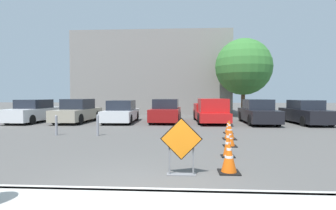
{
  "coord_description": "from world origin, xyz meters",
  "views": [
    {
      "loc": [
        0.95,
        -4.61,
        1.84
      ],
      "look_at": [
        0.21,
        7.62,
        1.37
      ],
      "focal_mm": 28.0,
      "sensor_mm": 36.0,
      "label": 1
    }
  ],
  "objects": [
    {
      "name": "ground_plane",
      "position": [
        0.0,
        10.0,
        0.0
      ],
      "size": [
        96.0,
        96.0,
        0.0
      ],
      "primitive_type": "plane",
      "color": "#565451"
    },
    {
      "name": "curb_lip",
      "position": [
        0.0,
        0.0,
        0.07
      ],
      "size": [
        24.7,
        0.2,
        0.14
      ],
      "color": "beige",
      "rests_on": "ground_plane"
    },
    {
      "name": "road_closed_sign",
      "position": [
        0.9,
        1.3,
        0.71
      ],
      "size": [
        0.96,
        0.2,
        1.33
      ],
      "color": "black",
      "rests_on": "ground_plane"
    },
    {
      "name": "traffic_cone_nearest",
      "position": [
        2.02,
        1.58,
        0.37
      ],
      "size": [
        0.49,
        0.49,
        0.76
      ],
      "color": "black",
      "rests_on": "ground_plane"
    },
    {
      "name": "traffic_cone_second",
      "position": [
        2.26,
        3.2,
        0.4
      ],
      "size": [
        0.39,
        0.39,
        0.83
      ],
      "color": "black",
      "rests_on": "ground_plane"
    },
    {
      "name": "traffic_cone_third",
      "position": [
        2.6,
        4.79,
        0.28
      ],
      "size": [
        0.46,
        0.46,
        0.59
      ],
      "color": "black",
      "rests_on": "ground_plane"
    },
    {
      "name": "traffic_cone_fourth",
      "position": [
        2.85,
        6.33,
        0.39
      ],
      "size": [
        0.54,
        0.54,
        0.8
      ],
      "color": "black",
      "rests_on": "ground_plane"
    },
    {
      "name": "traffic_cone_fifth",
      "position": [
        3.09,
        8.06,
        0.3
      ],
      "size": [
        0.43,
        0.43,
        0.62
      ],
      "color": "black",
      "rests_on": "ground_plane"
    },
    {
      "name": "parked_car_nearest",
      "position": [
        -9.21,
        12.51,
        0.7
      ],
      "size": [
        2.04,
        4.66,
        1.53
      ],
      "rotation": [
        0.0,
        0.0,
        3.08
      ],
      "color": "silver",
      "rests_on": "ground_plane"
    },
    {
      "name": "parked_car_second",
      "position": [
        -6.23,
        12.68,
        0.71
      ],
      "size": [
        1.97,
        4.64,
        1.57
      ],
      "rotation": [
        0.0,
        0.0,
        3.1
      ],
      "color": "#A39984",
      "rests_on": "ground_plane"
    },
    {
      "name": "parked_car_third",
      "position": [
        -3.24,
        12.71,
        0.67
      ],
      "size": [
        1.97,
        4.3,
        1.48
      ],
      "rotation": [
        0.0,
        0.0,
        3.17
      ],
      "color": "silver",
      "rests_on": "ground_plane"
    },
    {
      "name": "parked_car_fourth",
      "position": [
        -0.26,
        12.99,
        0.71
      ],
      "size": [
        1.98,
        4.26,
        1.56
      ],
      "rotation": [
        0.0,
        0.0,
        3.12
      ],
      "color": "maroon",
      "rests_on": "ground_plane"
    },
    {
      "name": "pickup_truck",
      "position": [
        2.74,
        12.82,
        0.72
      ],
      "size": [
        2.1,
        5.34,
        1.6
      ],
      "rotation": [
        0.0,
        0.0,
        3.18
      ],
      "color": "red",
      "rests_on": "ground_plane"
    },
    {
      "name": "parked_car_fifth",
      "position": [
        5.71,
        12.46,
        0.72
      ],
      "size": [
        1.87,
        4.53,
        1.56
      ],
      "rotation": [
        0.0,
        0.0,
        3.12
      ],
      "color": "black",
      "rests_on": "ground_plane"
    },
    {
      "name": "parked_car_sixth",
      "position": [
        8.7,
        12.48,
        0.69
      ],
      "size": [
        1.93,
        4.44,
        1.52
      ],
      "rotation": [
        0.0,
        0.0,
        3.18
      ],
      "color": "black",
      "rests_on": "ground_plane"
    },
    {
      "name": "bollard_nearest",
      "position": [
        -2.91,
        6.9,
        0.51
      ],
      "size": [
        0.12,
        0.12,
        0.96
      ],
      "color": "gray",
      "rests_on": "ground_plane"
    },
    {
      "name": "bollard_second",
      "position": [
        -4.83,
        6.9,
        0.49
      ],
      "size": [
        0.12,
        0.12,
        0.92
      ],
      "color": "gray",
      "rests_on": "ground_plane"
    },
    {
      "name": "building_facade_backdrop",
      "position": [
        -2.15,
        21.8,
        3.93
      ],
      "size": [
        15.05,
        5.0,
        7.85
      ],
      "color": "gray",
      "rests_on": "ground_plane"
    },
    {
      "name": "street_tree_behind_lot",
      "position": [
        5.86,
        17.43,
        4.15
      ],
      "size": [
        4.64,
        4.64,
        6.48
      ],
      "color": "#513823",
      "rests_on": "ground_plane"
    }
  ]
}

